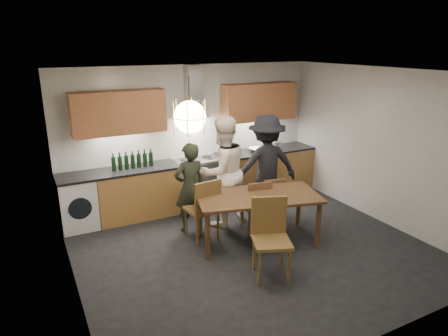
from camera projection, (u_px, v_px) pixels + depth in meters
name	position (u px, v px, depth m)	size (l,w,h in m)	color
ground	(252.00, 248.00, 6.04)	(5.00, 5.00, 0.00)	black
room_shell	(254.00, 138.00, 5.52)	(5.02, 4.52, 2.61)	white
counter_run	(200.00, 182.00, 7.57)	(5.00, 0.62, 0.90)	tan
range_stove	(199.00, 182.00, 7.55)	(0.90, 0.60, 0.92)	silver
wall_fixtures	(195.00, 106.00, 7.23)	(4.30, 0.54, 1.10)	#C57A4C
pendant_lamp	(190.00, 117.00, 4.88)	(0.43, 0.43, 0.70)	black
dining_table	(258.00, 201.00, 6.04)	(2.01, 1.37, 0.77)	brown
chair_back_left	(205.00, 206.00, 6.12)	(0.50, 0.50, 1.01)	brown
chair_back_mid	(257.00, 203.00, 6.41)	(0.45, 0.45, 0.89)	brown
chair_back_right	(273.00, 197.00, 6.75)	(0.44, 0.44, 0.82)	brown
chair_front	(270.00, 232.00, 5.23)	(0.62, 0.62, 1.05)	brown
person_left	(190.00, 188.00, 6.42)	(0.54, 0.36, 1.48)	black
person_mid	(223.00, 172.00, 6.62)	(0.90, 0.70, 1.85)	white
person_right	(266.00, 165.00, 7.04)	(1.16, 0.67, 1.80)	black
mixing_bowl	(256.00, 150.00, 7.93)	(0.30, 0.30, 0.07)	#B5B4B8
stock_pot	(276.00, 145.00, 8.11)	(0.21, 0.21, 0.15)	#A7A8AB
wine_bottles	(133.00, 160.00, 6.85)	(0.72, 0.07, 0.30)	black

